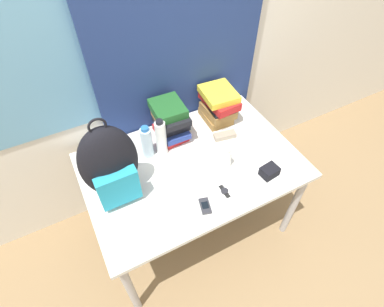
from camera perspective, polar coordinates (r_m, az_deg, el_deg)
name	(u,v)px	position (r m, az deg, el deg)	size (l,w,h in m)	color
ground_plane	(220,271)	(2.36, 5.40, -21.34)	(12.00, 12.00, 0.00)	#8C704C
wall_back	(151,52)	(1.94, -7.80, 18.57)	(6.00, 0.06, 2.50)	silver
curtain_blue	(180,50)	(1.96, -2.22, 19.16)	(1.14, 0.04, 2.50)	navy
desk	(192,172)	(1.95, 0.00, -3.45)	(1.34, 0.89, 0.75)	silver
backpack	(110,165)	(1.64, -15.36, -2.11)	(0.31, 0.23, 0.56)	black
book_stack_left	(170,120)	(1.98, -4.21, 6.38)	(0.22, 0.28, 0.27)	red
book_stack_center	(218,105)	(2.12, 5.01, 9.22)	(0.23, 0.28, 0.24)	olive
water_bottle	(147,142)	(1.88, -8.59, 2.15)	(0.07, 0.07, 0.24)	silver
sports_bottle	(161,138)	(1.87, -5.92, 2.96)	(0.07, 0.07, 0.28)	white
sunscreen_bottle	(227,158)	(1.84, 6.72, -0.89)	(0.05, 0.05, 0.15)	white
cell_phone	(205,206)	(1.70, 2.51, -9.96)	(0.08, 0.11, 0.02)	#2D2D33
sunglasses_case	(225,136)	(2.05, 6.26, 3.42)	(0.16, 0.08, 0.04)	gray
camera_pouch	(269,171)	(1.88, 14.53, -3.32)	(0.11, 0.09, 0.06)	black
wristwatch	(225,191)	(1.77, 6.22, -7.14)	(0.04, 0.10, 0.01)	black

